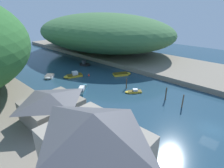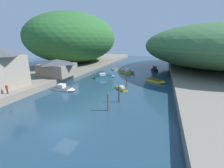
{
  "view_description": "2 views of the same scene",
  "coord_description": "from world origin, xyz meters",
  "px_view_note": "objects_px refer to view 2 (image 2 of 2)",
  "views": [
    {
      "loc": [
        -26.64,
        -3.36,
        17.23
      ],
      "look_at": [
        0.14,
        21.21,
        1.46
      ],
      "focal_mm": 28.0,
      "sensor_mm": 36.0,
      "label": 1
    },
    {
      "loc": [
        10.55,
        -13.09,
        10.04
      ],
      "look_at": [
        0.03,
        17.56,
        0.79
      ],
      "focal_mm": 24.0,
      "sensor_mm": 36.0,
      "label": 2
    }
  ],
  "objects_px": {
    "boathouse_shed": "(57,67)",
    "channel_buoy_near": "(134,74)",
    "boat_far_upstream": "(155,70)",
    "boat_white_cruiser": "(116,69)",
    "person_on_quay": "(59,72)",
    "person_by_boathouse": "(7,88)",
    "boat_yellow_tender": "(64,88)",
    "boat_navy_launch": "(157,81)",
    "boat_mid_channel": "(105,76)",
    "boat_cabin_cruiser": "(126,71)",
    "boat_open_rowboat": "(121,88)"
  },
  "relations": [
    {
      "from": "boat_open_rowboat",
      "to": "person_on_quay",
      "type": "relative_size",
      "value": 2.1
    },
    {
      "from": "boat_open_rowboat",
      "to": "person_by_boathouse",
      "type": "bearing_deg",
      "value": 167.75
    },
    {
      "from": "channel_buoy_near",
      "to": "person_on_quay",
      "type": "height_order",
      "value": "person_on_quay"
    },
    {
      "from": "person_on_quay",
      "to": "person_by_boathouse",
      "type": "distance_m",
      "value": 14.82
    },
    {
      "from": "boat_far_upstream",
      "to": "channel_buoy_near",
      "type": "xyz_separation_m",
      "value": [
        -5.69,
        -8.43,
        -0.2
      ]
    },
    {
      "from": "boat_far_upstream",
      "to": "person_by_boathouse",
      "type": "bearing_deg",
      "value": 39.58
    },
    {
      "from": "boat_mid_channel",
      "to": "person_on_quay",
      "type": "relative_size",
      "value": 3.34
    },
    {
      "from": "person_on_quay",
      "to": "boat_far_upstream",
      "type": "bearing_deg",
      "value": -54.28
    },
    {
      "from": "boathouse_shed",
      "to": "channel_buoy_near",
      "type": "bearing_deg",
      "value": 35.18
    },
    {
      "from": "channel_buoy_near",
      "to": "boathouse_shed",
      "type": "bearing_deg",
      "value": -144.82
    },
    {
      "from": "channel_buoy_near",
      "to": "person_by_boathouse",
      "type": "relative_size",
      "value": 0.46
    },
    {
      "from": "boat_mid_channel",
      "to": "channel_buoy_near",
      "type": "distance_m",
      "value": 9.42
    },
    {
      "from": "boat_yellow_tender",
      "to": "person_by_boathouse",
      "type": "distance_m",
      "value": 10.01
    },
    {
      "from": "boat_far_upstream",
      "to": "boat_navy_launch",
      "type": "xyz_separation_m",
      "value": [
        1.38,
        -14.67,
        -0.2
      ]
    },
    {
      "from": "boat_open_rowboat",
      "to": "boat_cabin_cruiser",
      "type": "height_order",
      "value": "boat_cabin_cruiser"
    },
    {
      "from": "boat_open_rowboat",
      "to": "channel_buoy_near",
      "type": "bearing_deg",
      "value": 41.06
    },
    {
      "from": "boat_far_upstream",
      "to": "person_on_quay",
      "type": "xyz_separation_m",
      "value": [
        -23.25,
        -21.24,
        1.77
      ]
    },
    {
      "from": "boat_far_upstream",
      "to": "boat_white_cruiser",
      "type": "distance_m",
      "value": 13.88
    },
    {
      "from": "boat_yellow_tender",
      "to": "channel_buoy_near",
      "type": "xyz_separation_m",
      "value": [
        11.22,
        19.54,
        -0.1
      ]
    },
    {
      "from": "boat_open_rowboat",
      "to": "person_by_boathouse",
      "type": "relative_size",
      "value": 2.1
    },
    {
      "from": "boat_open_rowboat",
      "to": "channel_buoy_near",
      "type": "height_order",
      "value": "boat_open_rowboat"
    },
    {
      "from": "boat_white_cruiser",
      "to": "person_on_quay",
      "type": "height_order",
      "value": "person_on_quay"
    },
    {
      "from": "boat_far_upstream",
      "to": "person_by_boathouse",
      "type": "height_order",
      "value": "person_by_boathouse"
    },
    {
      "from": "boat_far_upstream",
      "to": "boat_mid_channel",
      "type": "xyz_separation_m",
      "value": [
        -12.8,
        -14.61,
        -0.06
      ]
    },
    {
      "from": "boat_navy_launch",
      "to": "boat_yellow_tender",
      "type": "bearing_deg",
      "value": -23.06
    },
    {
      "from": "boathouse_shed",
      "to": "person_on_quay",
      "type": "xyz_separation_m",
      "value": [
        0.49,
        -0.09,
        -1.23
      ]
    },
    {
      "from": "boat_far_upstream",
      "to": "boathouse_shed",
      "type": "bearing_deg",
      "value": 23.28
    },
    {
      "from": "channel_buoy_near",
      "to": "boat_open_rowboat",
      "type": "bearing_deg",
      "value": -89.98
    },
    {
      "from": "boat_mid_channel",
      "to": "channel_buoy_near",
      "type": "bearing_deg",
      "value": 92.32
    },
    {
      "from": "channel_buoy_near",
      "to": "person_by_boathouse",
      "type": "xyz_separation_m",
      "value": [
        -16.82,
        -27.62,
        1.97
      ]
    },
    {
      "from": "boat_cabin_cruiser",
      "to": "channel_buoy_near",
      "type": "bearing_deg",
      "value": -111.17
    },
    {
      "from": "boat_navy_launch",
      "to": "boathouse_shed",
      "type": "bearing_deg",
      "value": -44.61
    },
    {
      "from": "boathouse_shed",
      "to": "boat_open_rowboat",
      "type": "height_order",
      "value": "boathouse_shed"
    },
    {
      "from": "boat_white_cruiser",
      "to": "boat_yellow_tender",
      "type": "height_order",
      "value": "boat_yellow_tender"
    },
    {
      "from": "boat_open_rowboat",
      "to": "person_on_quay",
      "type": "distance_m",
      "value": 17.82
    },
    {
      "from": "boathouse_shed",
      "to": "boat_navy_launch",
      "type": "bearing_deg",
      "value": 14.48
    },
    {
      "from": "boat_far_upstream",
      "to": "person_by_boathouse",
      "type": "xyz_separation_m",
      "value": [
        -22.52,
        -36.05,
        1.77
      ]
    },
    {
      "from": "person_on_quay",
      "to": "person_by_boathouse",
      "type": "bearing_deg",
      "value": 176.12
    },
    {
      "from": "boat_white_cruiser",
      "to": "person_on_quay",
      "type": "bearing_deg",
      "value": 110.79
    },
    {
      "from": "boathouse_shed",
      "to": "boat_white_cruiser",
      "type": "height_order",
      "value": "boathouse_shed"
    },
    {
      "from": "boat_navy_launch",
      "to": "boat_mid_channel",
      "type": "xyz_separation_m",
      "value": [
        -14.18,
        0.06,
        0.14
      ]
    },
    {
      "from": "person_on_quay",
      "to": "person_by_boathouse",
      "type": "height_order",
      "value": "same"
    },
    {
      "from": "person_by_boathouse",
      "to": "boathouse_shed",
      "type": "bearing_deg",
      "value": -17.73
    },
    {
      "from": "boat_far_upstream",
      "to": "person_on_quay",
      "type": "distance_m",
      "value": 31.54
    },
    {
      "from": "boat_mid_channel",
      "to": "boat_yellow_tender",
      "type": "bearing_deg",
      "value": -55.79
    },
    {
      "from": "boat_mid_channel",
      "to": "boat_navy_launch",
      "type": "bearing_deg",
      "value": 51.1
    },
    {
      "from": "boat_white_cruiser",
      "to": "boat_navy_launch",
      "type": "distance_m",
      "value": 20.07
    },
    {
      "from": "boat_mid_channel",
      "to": "person_by_boathouse",
      "type": "height_order",
      "value": "person_by_boathouse"
    },
    {
      "from": "person_by_boathouse",
      "to": "boat_cabin_cruiser",
      "type": "bearing_deg",
      "value": -46.47
    },
    {
      "from": "boat_cabin_cruiser",
      "to": "person_on_quay",
      "type": "relative_size",
      "value": 3.2
    }
  ]
}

